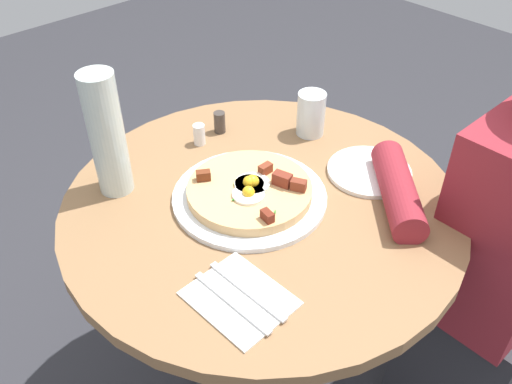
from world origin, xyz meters
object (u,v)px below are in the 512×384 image
bread_plate (369,171)px  salt_shaker (199,134)px  water_bottle (107,135)px  knife (232,302)px  dining_table (262,258)px  water_glass (311,114)px  pizza_plate (250,197)px  pepper_shaker (220,122)px  fork (247,291)px  breakfast_pizza (250,190)px  person_seated (498,275)px

bread_plate → salt_shaker: size_ratio=3.65×
water_bottle → knife: bearing=-94.3°
dining_table → water_glass: water_glass is taller
pizza_plate → pepper_shaker: (0.12, 0.24, 0.02)m
water_glass → water_bottle: 0.49m
bread_plate → dining_table: bearing=158.2°
bread_plate → fork: size_ratio=1.03×
salt_shaker → pepper_shaker: 0.07m
breakfast_pizza → salt_shaker: size_ratio=5.10×
water_glass → bread_plate: bearing=-97.2°
knife → person_seated: bearing=-110.7°
dining_table → water_bottle: bearing=129.3°
water_glass → dining_table: bearing=-157.9°
breakfast_pizza → dining_table: bearing=-50.0°
water_glass → water_bottle: (-0.46, 0.14, 0.08)m
knife → fork: bearing=-90.0°
water_glass → pepper_shaker: size_ratio=2.02×
salt_shaker → person_seated: bearing=-60.3°
person_seated → pizza_plate: 0.62m
pizza_plate → fork: bearing=-133.6°
person_seated → water_bottle: size_ratio=4.21×
bread_plate → fork: 0.44m
water_glass → knife: bearing=-151.1°
pizza_plate → water_glass: (0.28, 0.09, 0.05)m
pizza_plate → knife: bearing=-138.8°
knife → salt_shaker: (0.27, 0.42, 0.02)m
bread_plate → person_seated: bearing=-60.6°
pizza_plate → fork: 0.26m
breakfast_pizza → salt_shaker: breakfast_pizza is taller
person_seated → bread_plate: 0.40m
knife → water_glass: (0.49, 0.27, 0.05)m
dining_table → knife: size_ratio=4.66×
salt_shaker → pizza_plate: bearing=-102.9°
bread_plate → water_glass: water_glass is taller
fork → water_glass: 0.53m
pizza_plate → water_glass: water_glass is taller
water_bottle → pepper_shaker: bearing=3.5°
salt_shaker → pepper_shaker: (0.07, 0.01, 0.00)m
dining_table → bread_plate: (0.24, -0.09, 0.18)m
bread_plate → salt_shaker: salt_shaker is taller
person_seated → bread_plate: person_seated is taller
water_bottle → person_seated: bearing=-46.3°
pizza_plate → knife: 0.28m
person_seated → knife: (-0.63, 0.22, 0.23)m
fork → pepper_shaker: 0.52m
person_seated → dining_table: bearing=136.2°
bread_plate → salt_shaker: bearing=119.9°
pizza_plate → salt_shaker: salt_shaker is taller
water_bottle → pepper_shaker: size_ratio=5.05×
knife → salt_shaker: 0.50m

